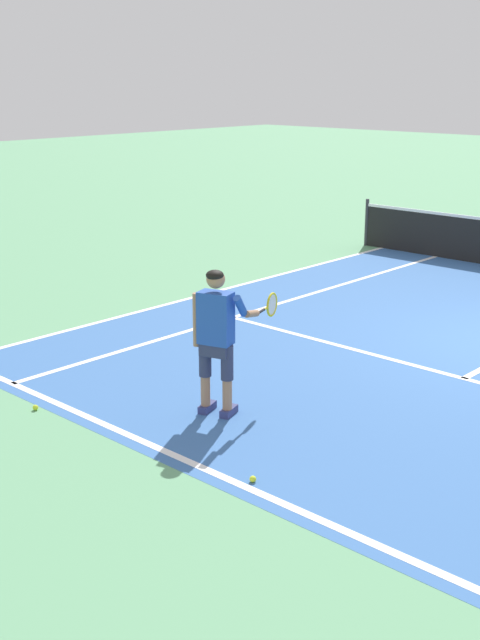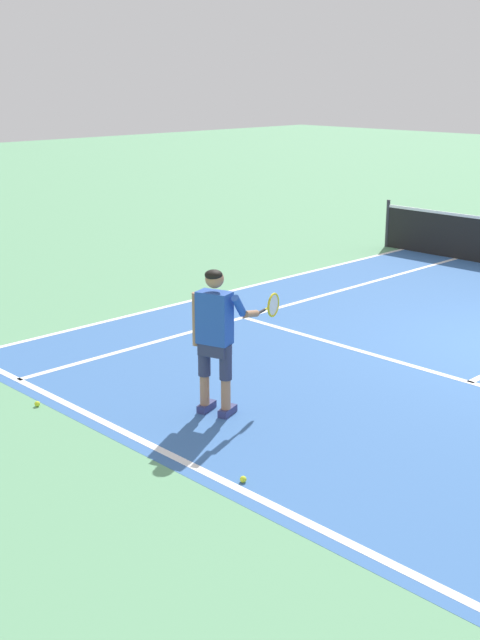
% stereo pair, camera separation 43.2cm
% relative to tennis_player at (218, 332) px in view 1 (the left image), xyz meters
% --- Properties ---
extents(line_baseline, '(10.98, 0.10, 0.01)m').
position_rel_tennis_player_xyz_m(line_baseline, '(1.53, -1.10, -0.99)').
color(line_baseline, white).
rests_on(line_baseline, ground).
extents(line_service, '(8.23, 0.10, 0.01)m').
position_rel_tennis_player_xyz_m(line_service, '(1.53, 2.98, -0.99)').
color(line_service, white).
rests_on(line_service, ground).
extents(line_singles_left, '(0.10, 10.48, 0.01)m').
position_rel_tennis_player_xyz_m(line_singles_left, '(-2.58, 4.14, -0.99)').
color(line_singles_left, white).
rests_on(line_singles_left, ground).
extents(line_doubles_left, '(0.10, 10.48, 0.01)m').
position_rel_tennis_player_xyz_m(line_doubles_left, '(-3.96, 4.14, -0.99)').
color(line_doubles_left, white).
rests_on(line_doubles_left, ground).
extents(tennis_player, '(0.58, 1.22, 1.71)m').
position_rel_tennis_player_xyz_m(tennis_player, '(0.00, 0.00, 0.00)').
color(tennis_player, navy).
rests_on(tennis_player, ground).
extents(tennis_ball_near_feet, '(0.07, 0.07, 0.07)m').
position_rel_tennis_player_xyz_m(tennis_ball_near_feet, '(1.42, -0.98, -0.96)').
color(tennis_ball_near_feet, '#CCE02D').
rests_on(tennis_ball_near_feet, ground).
extents(tennis_ball_by_baseline, '(0.07, 0.07, 0.07)m').
position_rel_tennis_player_xyz_m(tennis_ball_by_baseline, '(-1.63, -1.39, -0.96)').
color(tennis_ball_by_baseline, '#CCE02D').
rests_on(tennis_ball_by_baseline, ground).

